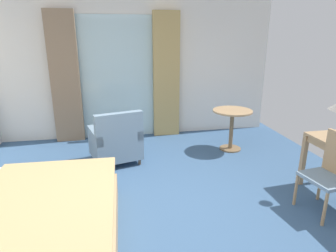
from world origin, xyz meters
name	(u,v)px	position (x,y,z in m)	size (l,w,h in m)	color
ground	(160,220)	(0.00, 0.00, -0.05)	(5.95, 6.58, 0.10)	#38567A
wall_back	(136,69)	(0.00, 3.03, 1.35)	(5.55, 0.12, 2.70)	silver
balcony_glass_door	(117,79)	(-0.37, 2.95, 1.19)	(1.49, 0.02, 2.37)	silver
curtain_panel_left	(65,79)	(-1.34, 2.85, 1.23)	(0.53, 0.10, 2.45)	#897056
curtain_panel_right	(166,76)	(0.59, 2.85, 1.23)	(0.52, 0.10, 2.45)	tan
bed	(1,228)	(-1.55, -0.31, 0.28)	(2.08, 1.94, 1.14)	tan
desk_chair	(332,170)	(1.96, -0.24, 0.52)	(0.47, 0.53, 0.95)	gray
armchair_by_window	(116,142)	(-0.46, 1.60, 0.36)	(0.89, 0.86, 0.90)	gray
round_cafe_table	(232,120)	(1.60, 1.82, 0.55)	(0.70, 0.70, 0.74)	tan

